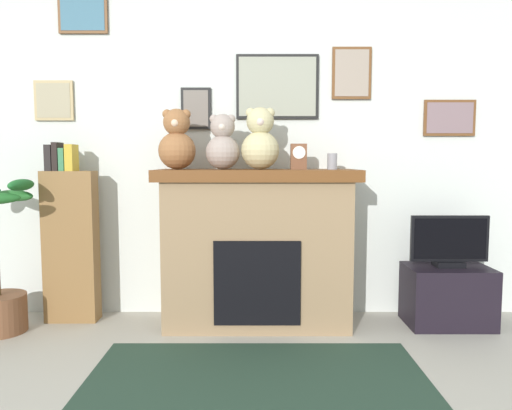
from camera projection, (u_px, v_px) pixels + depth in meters
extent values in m
cube|color=silver|center=(240.00, 146.00, 3.77)|extent=(5.20, 0.12, 2.60)
cube|color=black|center=(276.00, 87.00, 3.66)|extent=(0.62, 0.02, 0.48)
cube|color=gray|center=(276.00, 87.00, 3.65)|extent=(0.58, 0.00, 0.44)
cube|color=tan|center=(52.00, 100.00, 3.66)|extent=(0.29, 0.02, 0.30)
cube|color=tan|center=(52.00, 100.00, 3.65)|extent=(0.25, 0.00, 0.26)
cube|color=black|center=(195.00, 109.00, 3.67)|extent=(0.23, 0.02, 0.31)
cube|color=#6E655D|center=(194.00, 108.00, 3.66)|extent=(0.19, 0.00, 0.27)
cube|color=brown|center=(448.00, 118.00, 3.68)|extent=(0.39, 0.02, 0.27)
cube|color=slate|center=(448.00, 118.00, 3.67)|extent=(0.35, 0.00, 0.23)
cube|color=brown|center=(350.00, 73.00, 3.65)|extent=(0.29, 0.02, 0.38)
cube|color=gray|center=(350.00, 73.00, 3.64)|extent=(0.25, 0.00, 0.34)
cube|color=brown|center=(81.00, 13.00, 3.61)|extent=(0.37, 0.02, 0.30)
cube|color=#3F6D86|center=(81.00, 12.00, 3.59)|extent=(0.33, 0.00, 0.26)
cube|color=#8D7150|center=(256.00, 253.00, 3.52)|extent=(1.30, 0.54, 1.05)
cube|color=brown|center=(256.00, 175.00, 3.47)|extent=(1.42, 0.60, 0.08)
cube|color=black|center=(256.00, 283.00, 3.26)|extent=(0.58, 0.02, 0.58)
cube|color=brown|center=(70.00, 247.00, 3.58)|extent=(0.38, 0.16, 1.11)
cube|color=black|center=(49.00, 158.00, 3.52)|extent=(0.05, 0.13, 0.19)
cube|color=black|center=(56.00, 157.00, 3.52)|extent=(0.04, 0.13, 0.21)
cube|color=#347449|center=(63.00, 160.00, 3.52)|extent=(0.04, 0.13, 0.16)
cube|color=gold|center=(70.00, 158.00, 3.52)|extent=(0.06, 0.13, 0.19)
ellipsoid|color=#1C6228|center=(20.00, 185.00, 3.30)|extent=(0.12, 0.36, 0.08)
ellipsoid|color=#226126|center=(12.00, 196.00, 3.44)|extent=(0.37, 0.24, 0.08)
cube|color=black|center=(446.00, 296.00, 3.52)|extent=(0.59, 0.40, 0.43)
cube|color=black|center=(447.00, 264.00, 3.50)|extent=(0.20, 0.14, 0.04)
cube|color=black|center=(448.00, 238.00, 3.48)|extent=(0.55, 0.03, 0.33)
cube|color=black|center=(449.00, 239.00, 3.46)|extent=(0.51, 0.00, 0.29)
cube|color=#243B2E|center=(256.00, 381.00, 2.62)|extent=(1.87, 1.09, 0.01)
cylinder|color=gray|center=(331.00, 161.00, 3.44)|extent=(0.07, 0.07, 0.11)
cube|color=brown|center=(297.00, 157.00, 3.44)|extent=(0.11, 0.08, 0.18)
cylinder|color=white|center=(298.00, 152.00, 3.39)|extent=(0.09, 0.01, 0.09)
sphere|color=#935F38|center=(176.00, 151.00, 3.43)|extent=(0.26, 0.26, 0.26)
sphere|color=#935F38|center=(175.00, 122.00, 3.41)|extent=(0.19, 0.19, 0.19)
sphere|color=#935F38|center=(166.00, 114.00, 3.41)|extent=(0.07, 0.07, 0.07)
sphere|color=#935F38|center=(185.00, 114.00, 3.41)|extent=(0.07, 0.07, 0.07)
sphere|color=beige|center=(173.00, 123.00, 3.34)|extent=(0.06, 0.06, 0.06)
sphere|color=gray|center=(221.00, 152.00, 3.43)|extent=(0.24, 0.24, 0.24)
sphere|color=gray|center=(221.00, 126.00, 3.41)|extent=(0.17, 0.17, 0.17)
sphere|color=gray|center=(212.00, 119.00, 3.41)|extent=(0.06, 0.06, 0.06)
sphere|color=gray|center=(230.00, 119.00, 3.41)|extent=(0.06, 0.06, 0.06)
sphere|color=beige|center=(220.00, 127.00, 3.35)|extent=(0.05, 0.05, 0.05)
sphere|color=#C3B986|center=(259.00, 150.00, 3.43)|extent=(0.27, 0.27, 0.27)
sphere|color=#C3B986|center=(259.00, 121.00, 3.41)|extent=(0.19, 0.19, 0.19)
sphere|color=#C3B986|center=(249.00, 113.00, 3.41)|extent=(0.07, 0.07, 0.07)
sphere|color=#C3B986|center=(269.00, 113.00, 3.41)|extent=(0.07, 0.07, 0.07)
sphere|color=beige|center=(259.00, 122.00, 3.34)|extent=(0.06, 0.06, 0.06)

